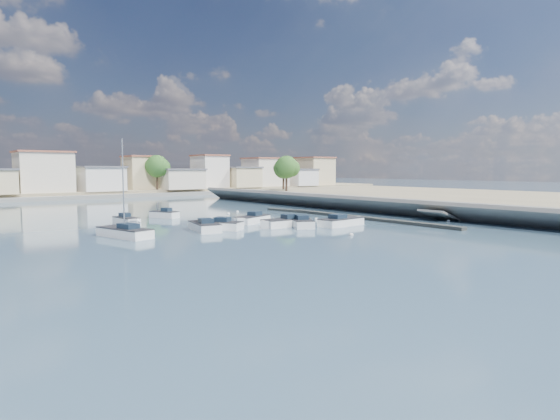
% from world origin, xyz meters
% --- Properties ---
extents(ground, '(400.00, 400.00, 0.00)m').
position_xyz_m(ground, '(0.00, 40.00, 0.00)').
color(ground, '#324F64').
rests_on(ground, ground).
extents(seawall_walkway, '(5.00, 90.00, 1.80)m').
position_xyz_m(seawall_walkway, '(18.50, 13.00, 0.90)').
color(seawall_walkway, slate).
rests_on(seawall_walkway, ground).
extents(seawall_embankment, '(49.65, 90.00, 2.90)m').
position_xyz_m(seawall_embankment, '(40.10, 12.99, 0.85)').
color(seawall_embankment, slate).
rests_on(seawall_embankment, ground).
extents(breakwater, '(2.00, 31.02, 0.35)m').
position_xyz_m(breakwater, '(6.90, 12.69, 0.17)').
color(breakwater, black).
rests_on(breakwater, ground).
extents(far_shore_land, '(160.00, 40.00, 1.40)m').
position_xyz_m(far_shore_land, '(0.00, 92.00, 0.70)').
color(far_shore_land, gray).
rests_on(far_shore_land, ground).
extents(far_shore_quay, '(160.00, 2.50, 0.80)m').
position_xyz_m(far_shore_quay, '(0.00, 71.00, 0.40)').
color(far_shore_quay, slate).
rests_on(far_shore_quay, ground).
extents(far_town, '(113.01, 12.80, 8.35)m').
position_xyz_m(far_town, '(10.71, 76.92, 4.93)').
color(far_town, beige).
rests_on(far_town, far_shore_land).
extents(shore_trees, '(74.56, 38.32, 7.92)m').
position_xyz_m(shore_trees, '(8.34, 68.11, 6.22)').
color(shore_trees, '#38281E').
rests_on(shore_trees, ground).
extents(motorboat_a, '(4.37, 5.13, 1.48)m').
position_xyz_m(motorboat_a, '(-11.94, 13.11, 0.38)').
color(motorboat_a, white).
rests_on(motorboat_a, ground).
extents(motorboat_b, '(3.80, 5.14, 1.48)m').
position_xyz_m(motorboat_b, '(-3.57, 9.74, 0.38)').
color(motorboat_b, white).
rests_on(motorboat_b, ground).
extents(motorboat_c, '(5.95, 2.26, 1.48)m').
position_xyz_m(motorboat_c, '(-5.09, 10.63, 0.38)').
color(motorboat_c, white).
rests_on(motorboat_c, ground).
extents(motorboat_d, '(5.22, 3.46, 1.48)m').
position_xyz_m(motorboat_d, '(-6.04, 15.35, 0.38)').
color(motorboat_d, white).
rests_on(motorboat_d, ground).
extents(motorboat_e, '(3.18, 5.86, 1.48)m').
position_xyz_m(motorboat_e, '(-13.30, 13.12, 0.38)').
color(motorboat_e, white).
rests_on(motorboat_e, ground).
extents(motorboat_f, '(2.93, 4.15, 1.48)m').
position_xyz_m(motorboat_f, '(-11.42, 27.08, 0.38)').
color(motorboat_f, white).
rests_on(motorboat_f, ground).
extents(motorboat_g, '(1.88, 4.45, 1.48)m').
position_xyz_m(motorboat_g, '(-17.62, 22.49, 0.38)').
color(motorboat_g, white).
rests_on(motorboat_g, ground).
extents(motorboat_h, '(6.18, 2.69, 1.48)m').
position_xyz_m(motorboat_h, '(0.59, 7.50, 0.38)').
color(motorboat_h, white).
rests_on(motorboat_h, ground).
extents(sailboat, '(3.48, 6.64, 9.00)m').
position_xyz_m(sailboat, '(-21.21, 13.68, 0.41)').
color(sailboat, white).
rests_on(sailboat, ground).
extents(mooring_buoys, '(17.83, 26.69, 0.39)m').
position_xyz_m(mooring_buoys, '(2.61, 15.75, 0.05)').
color(mooring_buoys, white).
rests_on(mooring_buoys, ground).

